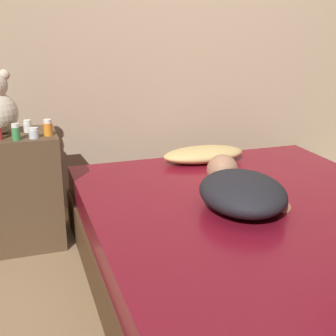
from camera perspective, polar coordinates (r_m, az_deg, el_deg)
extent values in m
plane|color=#937551|center=(2.65, 10.83, -12.68)|extent=(12.00, 12.00, 0.00)
cube|color=tan|center=(3.50, 1.12, 17.36)|extent=(8.00, 0.06, 2.60)
cube|color=#4C331E|center=(2.59, 10.99, -10.46)|extent=(1.77, 2.10, 0.23)
cube|color=maroon|center=(2.51, 11.25, -6.49)|extent=(1.73, 2.06, 0.16)
cube|color=brown|center=(2.95, -18.23, -2.62)|extent=(0.54, 0.41, 0.69)
ellipsoid|color=tan|center=(3.19, 4.36, 1.68)|extent=(0.57, 0.27, 0.10)
ellipsoid|color=black|center=(2.41, 9.07, -2.95)|extent=(0.51, 0.61, 0.18)
sphere|color=#A87556|center=(2.73, 6.66, -0.29)|extent=(0.19, 0.19, 0.19)
cylinder|color=#A87556|center=(2.52, 12.98, -3.71)|extent=(0.10, 0.26, 0.06)
sphere|color=beige|center=(2.85, -19.34, 10.68)|extent=(0.06, 0.06, 0.06)
cylinder|color=white|center=(2.88, -16.74, 4.78)|extent=(0.05, 0.05, 0.06)
cylinder|color=white|center=(2.88, -16.81, 5.46)|extent=(0.04, 0.04, 0.02)
cylinder|color=orange|center=(2.76, -14.42, 4.60)|extent=(0.05, 0.05, 0.07)
cylinder|color=white|center=(2.75, -14.49, 5.55)|extent=(0.05, 0.05, 0.02)
cylinder|color=#3D8E4C|center=(2.71, -18.05, 4.00)|extent=(0.04, 0.04, 0.07)
cylinder|color=white|center=(2.70, -18.15, 4.96)|extent=(0.04, 0.04, 0.02)
cylinder|color=silver|center=(2.72, -16.04, 4.00)|extent=(0.05, 0.05, 0.05)
cylinder|color=white|center=(2.72, -16.10, 4.61)|extent=(0.05, 0.05, 0.01)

